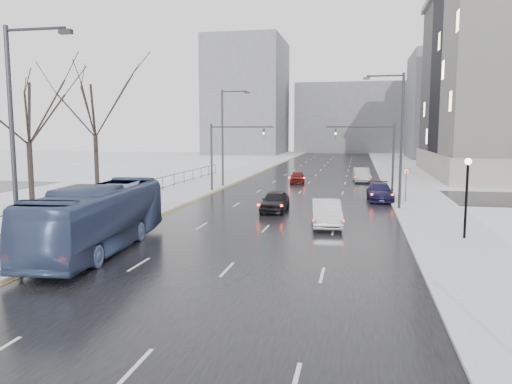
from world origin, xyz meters
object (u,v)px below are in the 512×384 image
Objects in this scene: sedan_right_near at (326,213)px; sedan_right_far at (380,192)px; streetlight_l_far at (225,133)px; lamppost_r_mid at (467,186)px; mast_signal_right at (381,150)px; sedan_center_far at (297,177)px; sedan_center_near at (275,201)px; streetlight_l_near at (17,137)px; no_uturn_sign at (406,175)px; sedan_right_distant at (361,175)px; tree_park_d at (33,212)px; tree_park_e at (98,194)px; mast_signal_left at (222,149)px; bus at (99,218)px.

sedan_right_near is 0.98× the size of sedan_right_far.
streetlight_l_far is 2.34× the size of lamppost_r_mid.
mast_signal_right is 16.22m from sedan_right_near.
sedan_center_far is at bearing 121.48° from sedan_right_far.
lamppost_r_mid is 0.97× the size of sedan_center_near.
mast_signal_right reaches higher than sedan_center_near.
streetlight_l_near reaches higher than lamppost_r_mid.
sedan_right_distant is (-3.44, 15.81, -1.46)m from no_uturn_sign.
no_uturn_sign is at bearing -64.89° from mast_signal_right.
tree_park_d is 10.01m from tree_park_e.
sedan_right_distant is at bearing 42.07° from mast_signal_left.
mast_signal_right is at bearing 101.54° from lamppost_r_mid.
streetlight_l_near is at bearing -125.89° from no_uturn_sign.
sedan_center_near is 10.62m from sedan_right_far.
mast_signal_left is 24.06m from bus.
streetlight_l_near is 0.86× the size of bus.
sedan_right_far is at bearing 43.52° from sedan_center_near.
tree_park_d is at bearing -159.68° from no_uturn_sign.
sedan_center_near is (7.67, -14.54, -4.83)m from streetlight_l_far.
sedan_right_near is (21.70, -11.42, 0.85)m from tree_park_e.
streetlight_l_far is 2.28× the size of sedan_center_near.
tree_park_e is 24.54m from sedan_right_near.
tree_park_d is 2.92× the size of lamppost_r_mid.
sedan_center_far is 0.80× the size of sedan_right_distant.
tree_park_d is 17.96m from mast_signal_left.
mast_signal_right reaches higher than sedan_right_distant.
streetlight_l_near is 3.70× the size of no_uturn_sign.
lamppost_r_mid is 8.20m from sedan_right_near.
mast_signal_left is at bearing -78.13° from streetlight_l_far.
tree_park_d is 21.36m from sedan_right_near.
bus is at bearing -113.87° from sedan_right_distant.
streetlight_l_far is 19.41m from no_uturn_sign.
lamppost_r_mid is at bearing -25.48° from sedan_right_near.
sedan_center_far is at bearing 38.14° from tree_park_e.
tree_park_d is at bearing -130.18° from sedan_center_far.
no_uturn_sign is (27.00, 10.00, 2.30)m from tree_park_d.
mast_signal_right is 1.68× the size of sedan_center_far.
sedan_right_near is 27.32m from sedan_right_distant.
sedan_right_distant is at bearing 78.76° from sedan_right_near.
mast_signal_left reaches higher than sedan_right_distant.
mast_signal_right is at bearing 53.41° from sedan_center_near.
streetlight_l_near is 17.81m from sedan_right_near.
no_uturn_sign is at bearing -23.64° from sedan_right_far.
streetlight_l_near is 5.79m from bus.
sedan_right_near is 12.74m from sedan_right_far.
tree_park_d is at bearing 132.40° from bus.
mast_signal_left is (10.87, 4.00, 4.11)m from tree_park_e.
mast_signal_right is 1.00× the size of mast_signal_left.
tree_park_d is 17.66m from sedan_center_near.
mast_signal_right reaches higher than sedan_right_far.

